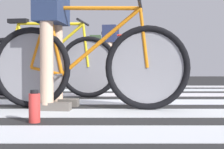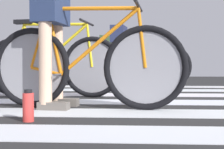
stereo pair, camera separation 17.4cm
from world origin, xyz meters
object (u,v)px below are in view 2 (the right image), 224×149
cyclist_3_of_4 (119,48)px  cyclist_4_of_4 (106,53)px  bicycle_3_of_4 (138,65)px  cyclist_1_of_4 (52,33)px  bicycle_1_of_4 (86,65)px  bicycle_2_of_4 (51,65)px  bicycle_4_of_4 (121,65)px  water_bottle (28,106)px

cyclist_3_of_4 → cyclist_4_of_4: cyclist_3_of_4 is taller
bicycle_3_of_4 → cyclist_1_of_4: bearing=-98.8°
cyclist_4_of_4 → bicycle_3_of_4: bearing=-63.2°
bicycle_1_of_4 → cyclist_1_of_4: (-0.31, 0.04, 0.28)m
bicycle_2_of_4 → cyclist_3_of_4: 1.74m
bicycle_3_of_4 → bicycle_1_of_4: bearing=-92.0°
bicycle_3_of_4 → bicycle_4_of_4: (-0.31, 1.22, 0.00)m
cyclist_1_of_4 → bicycle_4_of_4: bearing=89.3°
bicycle_3_of_4 → cyclist_3_of_4: cyclist_3_of_4 is taller
bicycle_1_of_4 → bicycle_4_of_4: same height
bicycle_1_of_4 → cyclist_3_of_4: 2.60m
bicycle_2_of_4 → bicycle_4_of_4: (0.77, 2.70, 0.00)m
cyclist_4_of_4 → bicycle_4_of_4: bearing=0.0°
cyclist_4_of_4 → water_bottle: bearing=-92.6°
cyclist_1_of_4 → cyclist_3_of_4: size_ratio=0.99×
bicycle_2_of_4 → cyclist_3_of_4: bearing=72.0°
cyclist_4_of_4 → water_bottle: 4.42m
bicycle_1_of_4 → cyclist_3_of_4: size_ratio=1.68×
bicycle_1_of_4 → water_bottle: bicycle_1_of_4 is taller
bicycle_1_of_4 → cyclist_4_of_4: cyclist_4_of_4 is taller
cyclist_1_of_4 → bicycle_4_of_4: (0.50, 3.70, -0.28)m
bicycle_1_of_4 → water_bottle: size_ratio=7.98×
cyclist_4_of_4 → cyclist_3_of_4: bearing=-75.2°
cyclist_4_of_4 → bicycle_1_of_4: bearing=-88.4°
bicycle_2_of_4 → bicycle_3_of_4: same height
bicycle_2_of_4 → water_bottle: bearing=-72.2°
cyclist_3_of_4 → cyclist_4_of_4: bearing=114.2°
bicycle_3_of_4 → bicycle_4_of_4: 1.26m
bicycle_1_of_4 → bicycle_2_of_4: (-0.57, 1.04, 0.00)m
bicycle_1_of_4 → cyclist_1_of_4: 0.42m
bicycle_2_of_4 → cyclist_3_of_4: size_ratio=1.68×
cyclist_1_of_4 → bicycle_4_of_4: size_ratio=0.59×
bicycle_1_of_4 → bicycle_4_of_4: 3.75m
bicycle_2_of_4 → cyclist_4_of_4: cyclist_4_of_4 is taller
bicycle_1_of_4 → bicycle_2_of_4: size_ratio=1.00×
bicycle_1_of_4 → bicycle_2_of_4: 1.18m
cyclist_1_of_4 → bicycle_2_of_4: bearing=111.9°
cyclist_3_of_4 → cyclist_4_of_4: (-0.31, 1.17, -0.04)m
bicycle_2_of_4 → bicycle_4_of_4: 2.81m
bicycle_2_of_4 → cyclist_3_of_4: (0.77, 1.54, 0.28)m
bicycle_3_of_4 → water_bottle: bearing=-94.9°
cyclist_3_of_4 → water_bottle: (-0.50, -3.22, -0.56)m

